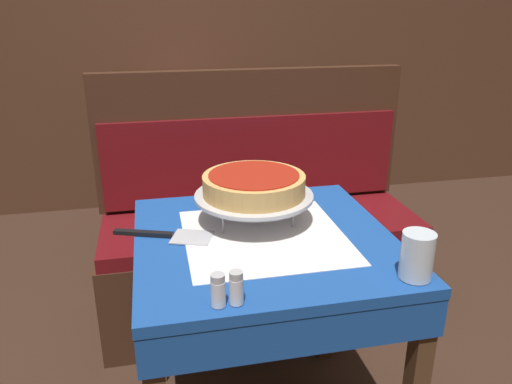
{
  "coord_description": "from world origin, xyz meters",
  "views": [
    {
      "loc": [
        -0.3,
        -1.27,
        1.37
      ],
      "look_at": [
        -0.01,
        0.07,
        0.84
      ],
      "focal_mm": 35.0,
      "sensor_mm": 36.0,
      "label": 1
    }
  ],
  "objects_px": {
    "dining_table_front": "(264,265)",
    "salt_shaker": "(218,290)",
    "pizza_server": "(168,235)",
    "booth_bench": "(260,247)",
    "pepper_shaker": "(236,288)",
    "dining_table_rear": "(197,136)",
    "water_glass_near": "(417,256)",
    "pizza_pan_stand": "(254,197)",
    "condiment_caddy": "(204,106)",
    "deep_dish_pizza": "(254,184)"
  },
  "relations": [
    {
      "from": "dining_table_front",
      "to": "water_glass_near",
      "type": "distance_m",
      "value": 0.46
    },
    {
      "from": "pepper_shaker",
      "to": "dining_table_rear",
      "type": "bearing_deg",
      "value": 86.76
    },
    {
      "from": "booth_bench",
      "to": "water_glass_near",
      "type": "bearing_deg",
      "value": -81.13
    },
    {
      "from": "dining_table_front",
      "to": "dining_table_rear",
      "type": "distance_m",
      "value": 1.68
    },
    {
      "from": "dining_table_rear",
      "to": "pepper_shaker",
      "type": "xyz_separation_m",
      "value": [
        -0.11,
        -2.0,
        0.16
      ]
    },
    {
      "from": "salt_shaker",
      "to": "deep_dish_pizza",
      "type": "bearing_deg",
      "value": 68.18
    },
    {
      "from": "booth_bench",
      "to": "condiment_caddy",
      "type": "height_order",
      "value": "booth_bench"
    },
    {
      "from": "pizza_pan_stand",
      "to": "pizza_server",
      "type": "distance_m",
      "value": 0.28
    },
    {
      "from": "booth_bench",
      "to": "salt_shaker",
      "type": "relative_size",
      "value": 18.04
    },
    {
      "from": "salt_shaker",
      "to": "pepper_shaker",
      "type": "xyz_separation_m",
      "value": [
        0.04,
        0.0,
        0.0
      ]
    },
    {
      "from": "pizza_pan_stand",
      "to": "condiment_caddy",
      "type": "distance_m",
      "value": 1.67
    },
    {
      "from": "pizza_pan_stand",
      "to": "deep_dish_pizza",
      "type": "distance_m",
      "value": 0.04
    },
    {
      "from": "dining_table_rear",
      "to": "pizza_pan_stand",
      "type": "distance_m",
      "value": 1.59
    },
    {
      "from": "water_glass_near",
      "to": "salt_shaker",
      "type": "xyz_separation_m",
      "value": [
        -0.49,
        -0.02,
        -0.02
      ]
    },
    {
      "from": "pizza_server",
      "to": "water_glass_near",
      "type": "relative_size",
      "value": 2.45
    },
    {
      "from": "booth_bench",
      "to": "pepper_shaker",
      "type": "bearing_deg",
      "value": -105.38
    },
    {
      "from": "deep_dish_pizza",
      "to": "pizza_server",
      "type": "distance_m",
      "value": 0.29
    },
    {
      "from": "dining_table_rear",
      "to": "water_glass_near",
      "type": "relative_size",
      "value": 6.2
    },
    {
      "from": "salt_shaker",
      "to": "pepper_shaker",
      "type": "relative_size",
      "value": 0.98
    },
    {
      "from": "dining_table_rear",
      "to": "deep_dish_pizza",
      "type": "relative_size",
      "value": 2.38
    },
    {
      "from": "salt_shaker",
      "to": "pepper_shaker",
      "type": "height_order",
      "value": "pepper_shaker"
    },
    {
      "from": "dining_table_rear",
      "to": "pizza_pan_stand",
      "type": "relative_size",
      "value": 2.05
    },
    {
      "from": "dining_table_rear",
      "to": "pizza_server",
      "type": "distance_m",
      "value": 1.65
    },
    {
      "from": "pizza_server",
      "to": "dining_table_rear",
      "type": "bearing_deg",
      "value": 81.33
    },
    {
      "from": "dining_table_front",
      "to": "salt_shaker",
      "type": "height_order",
      "value": "salt_shaker"
    },
    {
      "from": "water_glass_near",
      "to": "dining_table_rear",
      "type": "bearing_deg",
      "value": 99.54
    },
    {
      "from": "deep_dish_pizza",
      "to": "condiment_caddy",
      "type": "height_order",
      "value": "condiment_caddy"
    },
    {
      "from": "salt_shaker",
      "to": "condiment_caddy",
      "type": "height_order",
      "value": "condiment_caddy"
    },
    {
      "from": "dining_table_front",
      "to": "salt_shaker",
      "type": "distance_m",
      "value": 0.39
    },
    {
      "from": "pizza_pan_stand",
      "to": "water_glass_near",
      "type": "height_order",
      "value": "water_glass_near"
    },
    {
      "from": "water_glass_near",
      "to": "condiment_caddy",
      "type": "xyz_separation_m",
      "value": [
        -0.28,
        2.08,
        -0.02
      ]
    },
    {
      "from": "dining_table_front",
      "to": "deep_dish_pizza",
      "type": "xyz_separation_m",
      "value": [
        -0.01,
        0.1,
        0.22
      ]
    },
    {
      "from": "booth_bench",
      "to": "water_glass_near",
      "type": "xyz_separation_m",
      "value": [
        0.16,
        -1.02,
        0.47
      ]
    },
    {
      "from": "pizza_server",
      "to": "salt_shaker",
      "type": "bearing_deg",
      "value": -76.04
    },
    {
      "from": "condiment_caddy",
      "to": "deep_dish_pizza",
      "type": "bearing_deg",
      "value": -91.26
    },
    {
      "from": "pepper_shaker",
      "to": "dining_table_front",
      "type": "bearing_deg",
      "value": 66.6
    },
    {
      "from": "dining_table_rear",
      "to": "condiment_caddy",
      "type": "bearing_deg",
      "value": 59.27
    },
    {
      "from": "deep_dish_pizza",
      "to": "pizza_server",
      "type": "height_order",
      "value": "deep_dish_pizza"
    },
    {
      "from": "dining_table_front",
      "to": "pepper_shaker",
      "type": "relative_size",
      "value": 9.27
    },
    {
      "from": "booth_bench",
      "to": "pepper_shaker",
      "type": "relative_size",
      "value": 17.59
    },
    {
      "from": "booth_bench",
      "to": "pizza_server",
      "type": "bearing_deg",
      "value": -122.34
    },
    {
      "from": "booth_bench",
      "to": "pepper_shaker",
      "type": "xyz_separation_m",
      "value": [
        -0.29,
        -1.04,
        0.45
      ]
    },
    {
      "from": "dining_table_front",
      "to": "water_glass_near",
      "type": "height_order",
      "value": "water_glass_near"
    },
    {
      "from": "pizza_server",
      "to": "booth_bench",
      "type": "bearing_deg",
      "value": 57.66
    },
    {
      "from": "deep_dish_pizza",
      "to": "water_glass_near",
      "type": "relative_size",
      "value": 2.6
    },
    {
      "from": "water_glass_near",
      "to": "pizza_pan_stand",
      "type": "bearing_deg",
      "value": 127.83
    },
    {
      "from": "water_glass_near",
      "to": "deep_dish_pizza",
      "type": "bearing_deg",
      "value": 127.83
    },
    {
      "from": "deep_dish_pizza",
      "to": "pizza_server",
      "type": "bearing_deg",
      "value": -169.42
    },
    {
      "from": "dining_table_rear",
      "to": "pepper_shaker",
      "type": "relative_size",
      "value": 9.24
    },
    {
      "from": "booth_bench",
      "to": "pizza_pan_stand",
      "type": "bearing_deg",
      "value": -104.27
    }
  ]
}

